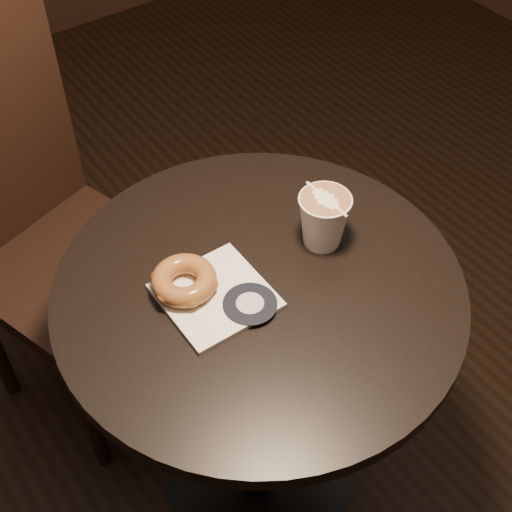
% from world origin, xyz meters
% --- Properties ---
extents(cafe_table, '(0.70, 0.70, 0.75)m').
position_xyz_m(cafe_table, '(0.00, 0.00, 0.55)').
color(cafe_table, black).
rests_on(cafe_table, ground).
extents(chair, '(0.51, 0.51, 1.02)m').
position_xyz_m(chair, '(-0.19, 0.58, 0.57)').
color(chair, black).
rests_on(chair, ground).
extents(pastry_bag, '(0.17, 0.17, 0.01)m').
position_xyz_m(pastry_bag, '(-0.08, 0.02, 0.75)').
color(pastry_bag, white).
rests_on(pastry_bag, cafe_table).
extents(doughnut, '(0.11, 0.11, 0.04)m').
position_xyz_m(doughnut, '(-0.11, 0.06, 0.78)').
color(doughnut, brown).
rests_on(doughnut, pastry_bag).
extents(latte_cup, '(0.09, 0.09, 0.10)m').
position_xyz_m(latte_cup, '(0.15, 0.02, 0.80)').
color(latte_cup, white).
rests_on(latte_cup, cafe_table).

